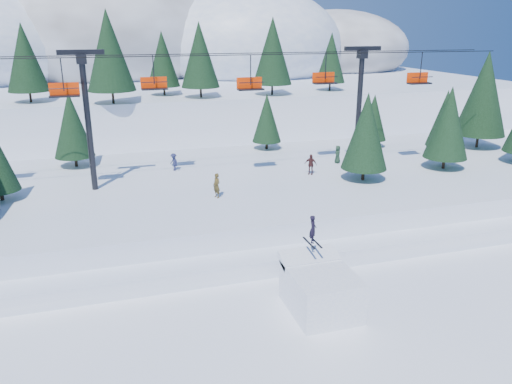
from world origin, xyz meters
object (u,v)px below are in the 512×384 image
object	(u,v)px
jump_kicker	(320,289)
chairlift	(226,94)
banner_near	(340,259)
banner_far	(428,243)

from	to	relation	value
jump_kicker	chairlift	bearing A→B (deg)	92.90
jump_kicker	chairlift	xyz separation A→B (m)	(-0.86, 16.96, 8.12)
jump_kicker	banner_near	world-z (taller)	jump_kicker
chairlift	banner_far	world-z (taller)	chairlift
chairlift	banner_far	distance (m)	18.55
jump_kicker	banner_far	bearing A→B (deg)	25.19
chairlift	banner_far	size ratio (longest dim) A/B	17.01
chairlift	banner_near	world-z (taller)	chairlift
chairlift	jump_kicker	bearing A→B (deg)	-87.10
jump_kicker	chairlift	distance (m)	18.82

